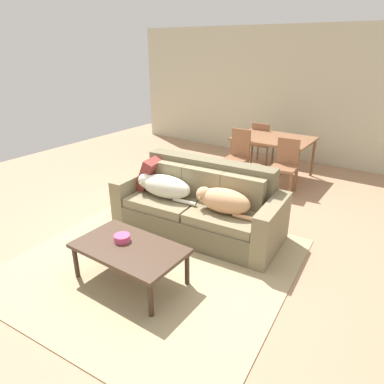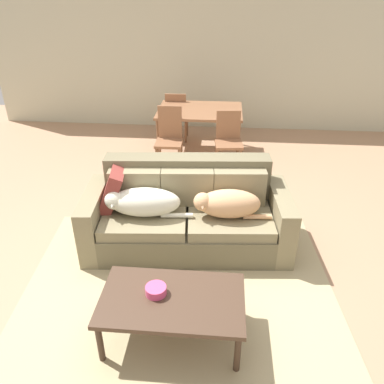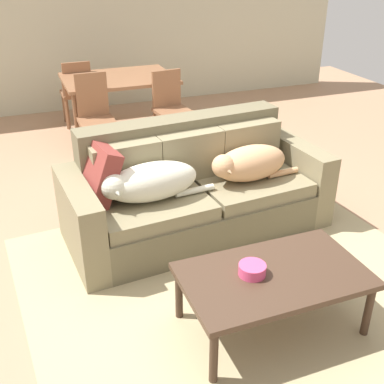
# 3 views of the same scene
# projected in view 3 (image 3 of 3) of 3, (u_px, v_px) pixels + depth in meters

# --- Properties ---
(ground_plane) EXTENTS (10.00, 10.00, 0.00)m
(ground_plane) POSITION_uv_depth(u_px,v_px,m) (186.00, 236.00, 4.09)
(ground_plane) COLOR tan
(back_partition) EXTENTS (8.00, 0.12, 2.70)m
(back_partition) POSITION_uv_depth(u_px,v_px,m) (87.00, 13.00, 6.79)
(back_partition) COLOR beige
(back_partition) RESTS_ON ground
(area_rug) EXTENTS (3.16, 3.07, 0.01)m
(area_rug) POSITION_uv_depth(u_px,v_px,m) (243.00, 291.00, 3.43)
(area_rug) COLOR tan
(area_rug) RESTS_ON ground
(couch) EXTENTS (2.24, 1.07, 0.92)m
(couch) POSITION_uv_depth(u_px,v_px,m) (195.00, 191.00, 4.07)
(couch) COLOR #6B6247
(couch) RESTS_ON ground
(dog_on_left_cushion) EXTENTS (0.91, 0.38, 0.30)m
(dog_on_left_cushion) POSITION_uv_depth(u_px,v_px,m) (149.00, 182.00, 3.65)
(dog_on_left_cushion) COLOR silver
(dog_on_left_cushion) RESTS_ON couch
(dog_on_right_cushion) EXTENTS (0.80, 0.36, 0.30)m
(dog_on_right_cushion) POSITION_uv_depth(u_px,v_px,m) (248.00, 164.00, 3.96)
(dog_on_right_cushion) COLOR tan
(dog_on_right_cushion) RESTS_ON couch
(throw_pillow_by_left_arm) EXTENTS (0.36, 0.49, 0.47)m
(throw_pillow_by_left_arm) POSITION_uv_depth(u_px,v_px,m) (97.00, 174.00, 3.66)
(throw_pillow_by_left_arm) COLOR brown
(throw_pillow_by_left_arm) RESTS_ON couch
(coffee_table) EXTENTS (1.14, 0.67, 0.42)m
(coffee_table) POSITION_uv_depth(u_px,v_px,m) (274.00, 279.00, 2.96)
(coffee_table) COLOR #473223
(coffee_table) RESTS_ON ground
(bowl_on_coffee_table) EXTENTS (0.17, 0.17, 0.07)m
(bowl_on_coffee_table) POSITION_uv_depth(u_px,v_px,m) (253.00, 270.00, 2.91)
(bowl_on_coffee_table) COLOR #EA4C7F
(bowl_on_coffee_table) RESTS_ON coffee_table
(dining_table) EXTENTS (1.35, 1.00, 0.75)m
(dining_table) POSITION_uv_depth(u_px,v_px,m) (119.00, 82.00, 5.99)
(dining_table) COLOR #8D5D3E
(dining_table) RESTS_ON ground
(dining_chair_near_left) EXTENTS (0.40, 0.40, 0.95)m
(dining_chair_near_left) POSITION_uv_depth(u_px,v_px,m) (95.00, 113.00, 5.45)
(dining_chair_near_left) COLOR #8D5D3E
(dining_chair_near_left) RESTS_ON ground
(dining_chair_near_right) EXTENTS (0.44, 0.44, 0.91)m
(dining_chair_near_right) POSITION_uv_depth(u_px,v_px,m) (171.00, 105.00, 5.71)
(dining_chair_near_right) COLOR #8D5D3E
(dining_chair_near_right) RESTS_ON ground
(dining_chair_far_left) EXTENTS (0.41, 0.41, 0.88)m
(dining_chair_far_left) POSITION_uv_depth(u_px,v_px,m) (77.00, 90.00, 6.37)
(dining_chair_far_left) COLOR #8D5D3E
(dining_chair_far_left) RESTS_ON ground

